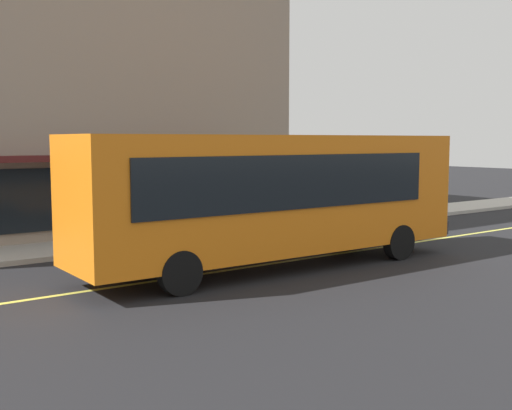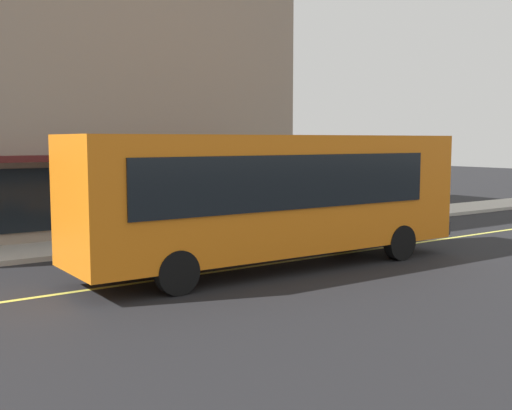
% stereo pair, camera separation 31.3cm
% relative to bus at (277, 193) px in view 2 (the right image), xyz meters
% --- Properties ---
extents(ground, '(120.00, 120.00, 0.00)m').
position_rel_bus_xyz_m(ground, '(-1.31, 0.49, -1.99)').
color(ground, black).
extents(sidewalk, '(80.00, 2.63, 0.15)m').
position_rel_bus_xyz_m(sidewalk, '(-1.31, 5.71, -1.91)').
color(sidewalk, '#B2ADA3').
rests_on(sidewalk, ground).
extents(lane_centre_stripe, '(36.00, 0.16, 0.01)m').
position_rel_bus_xyz_m(lane_centre_stripe, '(-1.31, 0.49, -1.98)').
color(lane_centre_stripe, '#D8D14C').
rests_on(lane_centre_stripe, ground).
extents(bus, '(11.17, 2.73, 3.50)m').
position_rel_bus_xyz_m(bus, '(0.00, 0.00, 0.00)').
color(bus, orange).
rests_on(bus, ground).
extents(traffic_light, '(0.30, 0.52, 3.20)m').
position_rel_bus_xyz_m(traffic_light, '(3.40, 4.97, 0.55)').
color(traffic_light, '#2D2D33').
rests_on(traffic_light, sidewalk).
extents(pedestrian_waiting, '(0.34, 0.34, 1.56)m').
position_rel_bus_xyz_m(pedestrian_waiting, '(-1.75, 5.36, -0.91)').
color(pedestrian_waiting, black).
rests_on(pedestrian_waiting, sidewalk).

